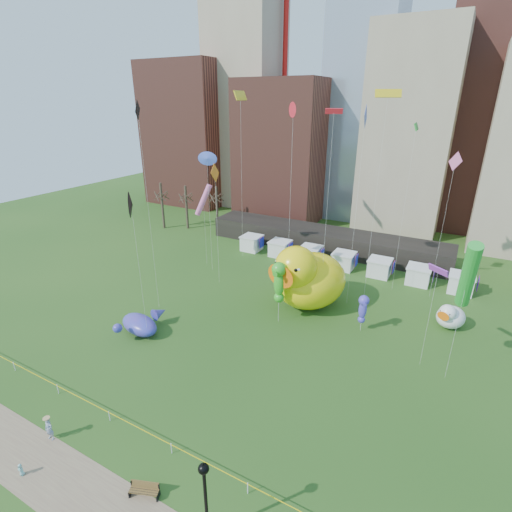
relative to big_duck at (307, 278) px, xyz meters
The scene contains 29 objects.
ground 23.62m from the big_duck, 91.03° to the right, with size 160.00×160.00×0.00m, color #204917.
skyline 41.74m from the big_duck, 87.22° to the left, with size 101.00×23.00×68.00m.
pavilion 19.30m from the big_duck, 103.32° to the left, with size 38.00×6.00×3.20m, color black.
vendor_tents 12.94m from the big_duck, 87.29° to the left, with size 33.24×2.80×2.40m.
bare_trees 35.10m from the big_duck, 150.63° to the left, with size 8.44×6.44×8.50m.
caution_tape 23.52m from the big_duck, 91.03° to the right, with size 50.00×0.06×0.90m.
big_duck is the anchor object (origin of this frame).
small_duck 15.43m from the big_duck, 11.62° to the left, with size 3.78×4.19×2.92m.
seahorse_green 5.08m from the big_duck, 106.41° to the right, with size 1.68×2.05×7.06m.
seahorse_purple 7.31m from the big_duck, 17.18° to the right, with size 1.37×1.55×4.19m.
whale_inflatable 18.75m from the big_duck, 134.44° to the right, with size 5.22×6.19×2.12m.
park_bench 26.64m from the big_duck, 89.73° to the right, with size 1.90×1.19×0.93m.
lamppost 26.98m from the big_duck, 79.55° to the right, with size 0.59×0.59×5.62m.
woman 28.07m from the big_duck, 108.27° to the right, with size 0.67×0.44×1.82m, color white.
toddler 30.45m from the big_duck, 104.94° to the right, with size 0.31×0.23×0.90m, color silver.
kite_0 17.30m from the big_duck, ahead, with size 1.63×0.85×21.70m.
kite_1 19.83m from the big_duck, 37.58° to the left, with size 1.40×1.60×17.36m.
kite_2 20.80m from the big_duck, 128.76° to the right, with size 1.70×1.79×15.10m.
kite_3 19.99m from the big_duck, 48.72° to the left, with size 0.54×2.60×20.12m.
kite_4 25.73m from the big_duck, 146.11° to the left, with size 1.30×3.97×23.50m.
kite_5 19.73m from the big_duck, 168.34° to the left, with size 1.75×0.58×16.35m.
kite_6 16.21m from the big_duck, behind, with size 0.41×2.28×15.53m.
kite_7 15.16m from the big_duck, 20.42° to the right, with size 1.72×1.34×9.73m.
kite_8 17.92m from the big_duck, 163.25° to the left, with size 1.16×1.27×22.25m.
kite_9 19.01m from the big_duck, 165.23° to the left, with size 2.51×2.17×11.80m.
kite_10 23.98m from the big_duck, 149.74° to the right, with size 0.97×1.63×22.45m.
kite_11 17.52m from the big_duck, 20.85° to the right, with size 1.11×3.76×13.00m.
kite_12 20.72m from the big_duck, 48.90° to the left, with size 2.57×1.46×23.43m.
kite_13 17.26m from the big_duck, 36.89° to the left, with size 0.34×2.26×22.02m.
Camera 1 is at (14.34, -14.09, 22.52)m, focal length 27.00 mm.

